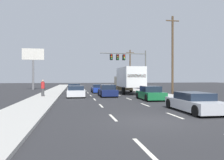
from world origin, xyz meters
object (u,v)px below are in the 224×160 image
at_px(car_blue, 98,89).
at_px(car_silver, 194,103).
at_px(utility_pole_far, 130,68).
at_px(traffic_signal_mast, 125,60).
at_px(utility_pole_mid, 173,54).
at_px(car_navy, 107,91).
at_px(car_gray, 74,89).
at_px(car_white, 76,92).
at_px(box_truck, 129,79).
at_px(roadside_billboard, 33,61).
at_px(pedestrian_near_corner, 43,88).
at_px(car_green, 150,94).

xyz_separation_m(car_blue, car_silver, (3.71, -19.26, 0.00)).
bearing_deg(utility_pole_far, traffic_signal_mast, -108.42).
bearing_deg(utility_pole_mid, car_silver, -110.91).
height_order(car_navy, car_silver, car_navy).
distance_m(car_gray, car_white, 6.28).
height_order(car_blue, car_silver, car_blue).
height_order(car_blue, car_navy, car_navy).
relative_size(car_white, box_truck, 0.52).
bearing_deg(car_navy, roadside_billboard, 123.01).
xyz_separation_m(utility_pole_mid, pedestrian_near_corner, (-16.11, -2.84, -4.25)).
distance_m(roadside_billboard, pedestrian_near_corner, 18.32).
distance_m(car_gray, box_truck, 7.67).
height_order(car_white, pedestrian_near_corner, pedestrian_near_corner).
relative_size(car_white, car_blue, 1.00).
bearing_deg(box_truck, traffic_signal_mast, 80.57).
bearing_deg(car_navy, traffic_signal_mast, 66.77).
height_order(car_green, traffic_signal_mast, traffic_signal_mast).
bearing_deg(pedestrian_near_corner, car_gray, 63.30).
bearing_deg(car_navy, box_truck, 49.98).
xyz_separation_m(car_blue, traffic_signal_mast, (4.94, 3.89, 4.57)).
relative_size(car_navy, roadside_billboard, 0.57).
bearing_deg(car_green, roadside_billboard, 123.63).
xyz_separation_m(utility_pole_mid, roadside_billboard, (-20.12, 14.52, 0.04)).
xyz_separation_m(car_gray, utility_pole_mid, (12.80, -3.74, 4.67)).
bearing_deg(roadside_billboard, utility_pole_mid, -35.81).
distance_m(car_gray, pedestrian_near_corner, 7.38).
distance_m(box_truck, utility_pole_far, 19.39).
distance_m(car_navy, pedestrian_near_corner, 7.05).
bearing_deg(car_silver, pedestrian_near_corner, 131.11).
height_order(car_gray, car_white, car_gray).
distance_m(car_green, car_silver, 7.61).
height_order(car_silver, traffic_signal_mast, traffic_signal_mast).
bearing_deg(traffic_signal_mast, car_silver, -93.03).
relative_size(car_white, car_silver, 0.96).
distance_m(utility_pole_far, roadside_billboard, 20.53).
relative_size(car_navy, car_green, 1.05).
distance_m(car_white, utility_pole_mid, 13.69).
xyz_separation_m(car_green, utility_pole_mid, (5.67, 7.20, 4.67)).
bearing_deg(car_gray, utility_pole_mid, -16.29).
bearing_deg(car_silver, car_gray, 111.05).
relative_size(car_navy, traffic_signal_mast, 0.55).
bearing_deg(utility_pole_mid, box_truck, 162.48).
bearing_deg(utility_pole_mid, utility_pole_far, 91.26).
height_order(traffic_signal_mast, utility_pole_far, utility_pole_far).
xyz_separation_m(car_white, traffic_signal_mast, (8.17, 10.87, 4.55)).
distance_m(utility_pole_mid, pedestrian_near_corner, 16.90).
height_order(utility_pole_far, pedestrian_near_corner, utility_pole_far).
relative_size(car_navy, utility_pole_mid, 0.42).
xyz_separation_m(car_gray, car_navy, (3.72, -6.22, -0.00)).
bearing_deg(traffic_signal_mast, utility_pole_mid, -62.00).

